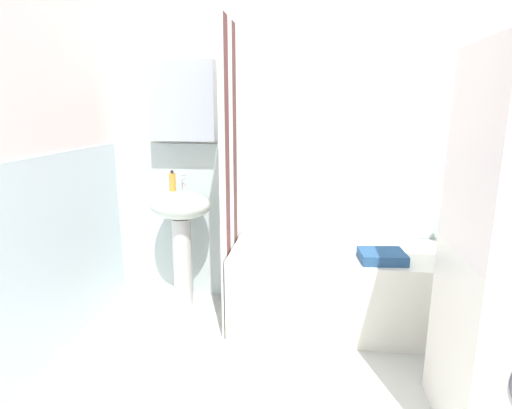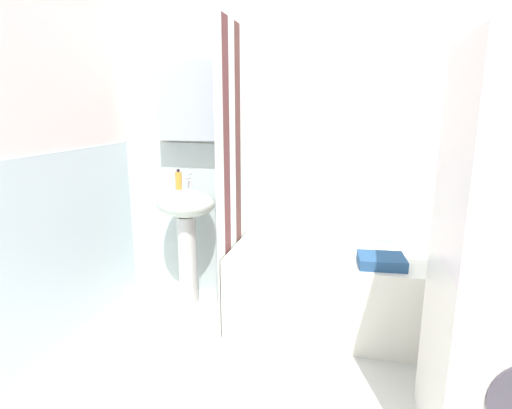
{
  "view_description": "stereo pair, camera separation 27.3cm",
  "coord_description": "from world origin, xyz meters",
  "px_view_note": "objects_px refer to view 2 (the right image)",
  "views": [
    {
      "loc": [
        -0.03,
        -1.79,
        1.47
      ],
      "look_at": [
        -0.39,
        0.85,
        0.84
      ],
      "focal_mm": 29.27,
      "sensor_mm": 36.0,
      "label": 1
    },
    {
      "loc": [
        0.24,
        -1.74,
        1.47
      ],
      "look_at": [
        -0.39,
        0.85,
        0.84
      ],
      "focal_mm": 29.27,
      "sensor_mm": 36.0,
      "label": 2
    }
  ],
  "objects_px": {
    "soap_dispenser": "(179,180)",
    "shampoo_bottle": "(469,238)",
    "bathtub": "(354,293)",
    "lotion_bottle": "(451,237)",
    "sink": "(186,221)",
    "towel_folded": "(381,261)"
  },
  "relations": [
    {
      "from": "sink",
      "to": "bathtub",
      "type": "distance_m",
      "value": 1.29
    },
    {
      "from": "soap_dispenser",
      "to": "towel_folded",
      "type": "height_order",
      "value": "soap_dispenser"
    },
    {
      "from": "bathtub",
      "to": "towel_folded",
      "type": "height_order",
      "value": "towel_folded"
    },
    {
      "from": "bathtub",
      "to": "towel_folded",
      "type": "relative_size",
      "value": 6.0
    },
    {
      "from": "sink",
      "to": "lotion_bottle",
      "type": "height_order",
      "value": "sink"
    },
    {
      "from": "bathtub",
      "to": "towel_folded",
      "type": "distance_m",
      "value": 0.37
    },
    {
      "from": "sink",
      "to": "soap_dispenser",
      "type": "xyz_separation_m",
      "value": [
        -0.06,
        0.03,
        0.3
      ]
    },
    {
      "from": "sink",
      "to": "lotion_bottle",
      "type": "xyz_separation_m",
      "value": [
        1.84,
        0.11,
        -0.02
      ]
    },
    {
      "from": "lotion_bottle",
      "to": "towel_folded",
      "type": "bearing_deg",
      "value": -138.19
    },
    {
      "from": "lotion_bottle",
      "to": "bathtub",
      "type": "bearing_deg",
      "value": -157.97
    },
    {
      "from": "soap_dispenser",
      "to": "shampoo_bottle",
      "type": "bearing_deg",
      "value": 2.41
    },
    {
      "from": "bathtub",
      "to": "lotion_bottle",
      "type": "height_order",
      "value": "lotion_bottle"
    },
    {
      "from": "soap_dispenser",
      "to": "bathtub",
      "type": "xyz_separation_m",
      "value": [
        1.29,
        -0.16,
        -0.68
      ]
    },
    {
      "from": "lotion_bottle",
      "to": "sink",
      "type": "bearing_deg",
      "value": -176.45
    },
    {
      "from": "shampoo_bottle",
      "to": "towel_folded",
      "type": "relative_size",
      "value": 0.72
    },
    {
      "from": "soap_dispenser",
      "to": "shampoo_bottle",
      "type": "relative_size",
      "value": 0.77
    },
    {
      "from": "sink",
      "to": "soap_dispenser",
      "type": "distance_m",
      "value": 0.31
    },
    {
      "from": "bathtub",
      "to": "shampoo_bottle",
      "type": "xyz_separation_m",
      "value": [
        0.72,
        0.24,
        0.36
      ]
    },
    {
      "from": "sink",
      "to": "lotion_bottle",
      "type": "relative_size",
      "value": 4.65
    },
    {
      "from": "towel_folded",
      "to": "sink",
      "type": "bearing_deg",
      "value": 167.78
    },
    {
      "from": "bathtub",
      "to": "soap_dispenser",
      "type": "bearing_deg",
      "value": 172.95
    },
    {
      "from": "soap_dispenser",
      "to": "towel_folded",
      "type": "bearing_deg",
      "value": -12.79
    }
  ]
}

